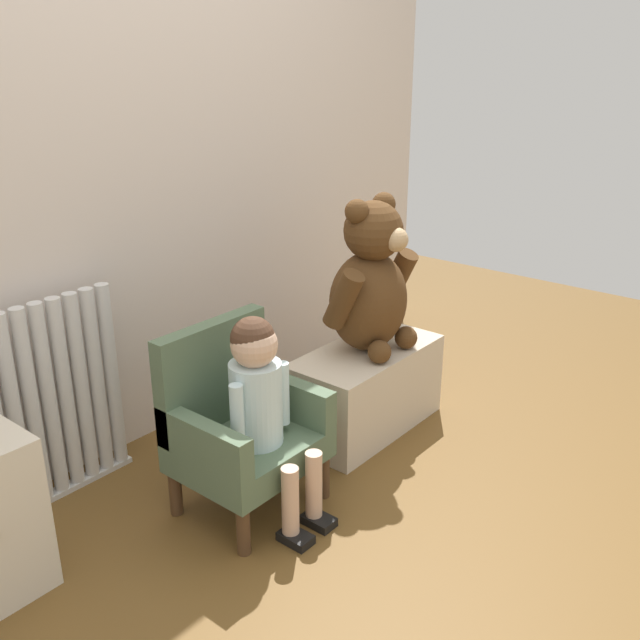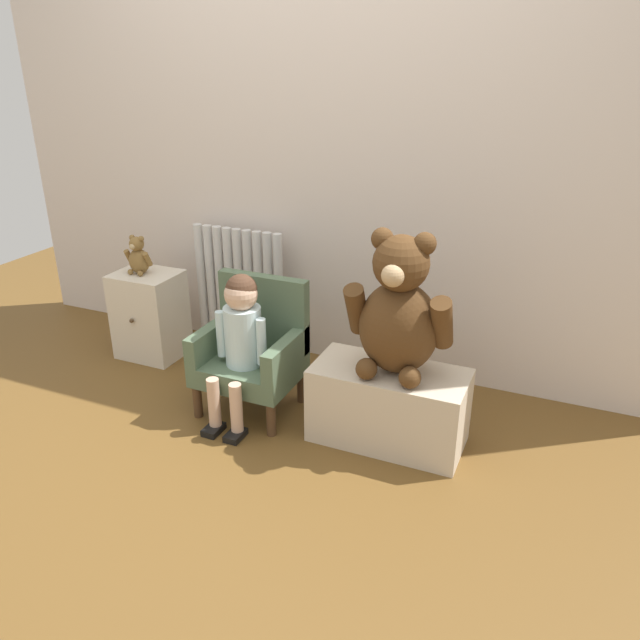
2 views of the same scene
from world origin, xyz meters
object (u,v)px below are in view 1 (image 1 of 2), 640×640
object	(u,v)px
low_bench	(366,389)
child_figure	(261,392)
child_armchair	(239,424)
large_teddy_bear	(371,284)
radiator	(50,403)

from	to	relation	value
low_bench	child_figure	bearing A→B (deg)	-173.60
child_armchair	large_teddy_bear	bearing A→B (deg)	-2.08
child_figure	large_teddy_bear	xyz separation A→B (m)	(0.71, 0.08, 0.17)
child_armchair	child_figure	bearing A→B (deg)	-90.00
large_teddy_bear	child_figure	bearing A→B (deg)	-173.34
low_bench	large_teddy_bear	bearing A→B (deg)	14.36
child_armchair	large_teddy_bear	size ratio (longest dim) A/B	1.03
child_armchair	large_teddy_bear	distance (m)	0.77
radiator	child_armchair	size ratio (longest dim) A/B	1.13
low_bench	large_teddy_bear	xyz separation A→B (m)	(0.02, 0.01, 0.44)
child_armchair	large_teddy_bear	world-z (taller)	large_teddy_bear
radiator	child_figure	world-z (taller)	radiator
child_figure	low_bench	distance (m)	0.74
large_teddy_bear	low_bench	bearing A→B (deg)	-165.64
low_bench	large_teddy_bear	world-z (taller)	large_teddy_bear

